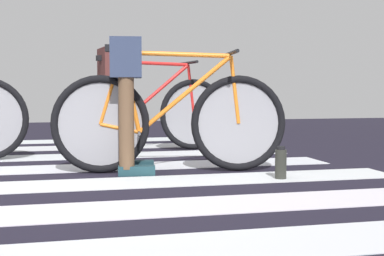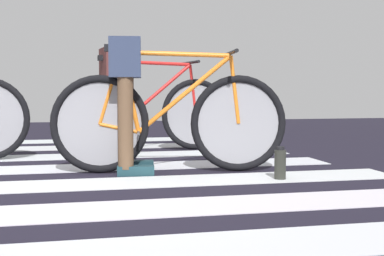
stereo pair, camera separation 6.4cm
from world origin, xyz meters
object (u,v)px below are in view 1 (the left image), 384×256
at_px(bicycle_1_of_3, 170,120).
at_px(water_bottle, 281,164).
at_px(cyclist_3_of_3, 113,85).
at_px(cyclist_1_of_3, 127,87).
at_px(bicycle_3_of_3, 145,112).

relative_size(bicycle_1_of_3, water_bottle, 7.66).
xyz_separation_m(bicycle_1_of_3, cyclist_3_of_3, (-0.29, 1.33, 0.27)).
bearing_deg(cyclist_1_of_3, bicycle_3_of_3, 83.69).
height_order(cyclist_1_of_3, bicycle_3_of_3, cyclist_1_of_3).
relative_size(cyclist_1_of_3, water_bottle, 4.32).
bearing_deg(water_bottle, cyclist_3_of_3, 118.06).
xyz_separation_m(cyclist_1_of_3, bicycle_3_of_3, (0.32, 1.33, -0.25)).
xyz_separation_m(cyclist_1_of_3, water_bottle, (0.98, -0.53, -0.52)).
bearing_deg(bicycle_3_of_3, water_bottle, -77.00).
relative_size(cyclist_3_of_3, water_bottle, 4.45).
xyz_separation_m(cyclist_1_of_3, cyclist_3_of_3, (0.01, 1.29, 0.02)).
height_order(cyclist_3_of_3, water_bottle, cyclist_3_of_3).
distance_m(bicycle_1_of_3, cyclist_3_of_3, 1.39).
bearing_deg(cyclist_3_of_3, water_bottle, -68.55).
xyz_separation_m(bicycle_1_of_3, cyclist_1_of_3, (-0.31, 0.04, 0.25)).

